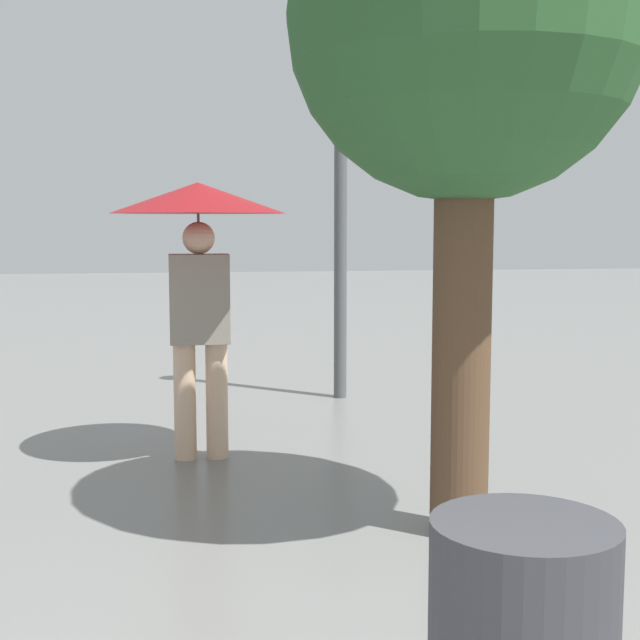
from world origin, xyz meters
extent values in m
cylinder|color=beige|center=(0.41, 5.73, 0.43)|extent=(0.16, 0.16, 0.86)
cylinder|color=beige|center=(0.65, 5.73, 0.43)|extent=(0.16, 0.16, 0.86)
cube|color=gray|center=(0.53, 5.73, 1.18)|extent=(0.43, 0.25, 0.65)
sphere|color=beige|center=(0.53, 5.73, 1.62)|extent=(0.23, 0.23, 0.23)
cylinder|color=#515456|center=(0.53, 5.73, 1.46)|extent=(0.02, 0.02, 0.68)
cone|color=maroon|center=(0.53, 5.73, 1.91)|extent=(1.26, 1.26, 0.22)
cylinder|color=brown|center=(1.92, 3.92, 1.14)|extent=(0.32, 0.32, 2.28)
sphere|color=#2D5B2D|center=(1.92, 3.92, 2.81)|extent=(1.93, 1.93, 1.93)
cylinder|color=#515456|center=(1.95, 7.83, 1.88)|extent=(0.13, 0.13, 3.77)
camera|label=1|loc=(0.39, -0.76, 1.74)|focal=50.00mm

